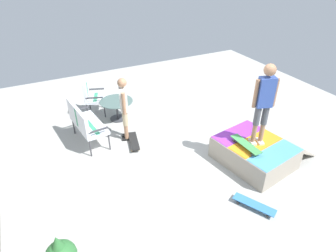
# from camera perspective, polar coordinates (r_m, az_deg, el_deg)

# --- Properties ---
(ground_plane) EXTENTS (12.00, 12.00, 0.10)m
(ground_plane) POSITION_cam_1_polar(r_m,az_deg,el_deg) (6.99, 2.81, -5.39)
(ground_plane) COLOR #A8A8A3
(skate_ramp) EXTENTS (1.84, 2.20, 0.52)m
(skate_ramp) POSITION_cam_1_polar(r_m,az_deg,el_deg) (6.79, 16.69, -4.91)
(skate_ramp) COLOR gray
(skate_ramp) RESTS_ON ground_plane
(patio_bench) EXTENTS (1.31, 0.70, 1.02)m
(patio_bench) POSITION_cam_1_polar(r_m,az_deg,el_deg) (7.21, -16.19, 0.89)
(patio_bench) COLOR #38383D
(patio_bench) RESTS_ON ground_plane
(patio_chair_near_house) EXTENTS (0.77, 0.72, 1.02)m
(patio_chair_near_house) POSITION_cam_1_polar(r_m,az_deg,el_deg) (8.53, -14.88, 6.02)
(patio_chair_near_house) COLOR #38383D
(patio_chair_near_house) RESTS_ON ground_plane
(patio_table) EXTENTS (0.90, 0.90, 0.57)m
(patio_table) POSITION_cam_1_polar(r_m,az_deg,el_deg) (8.17, -10.03, 3.83)
(patio_table) COLOR #38383D
(patio_table) RESTS_ON ground_plane
(person_watching) EXTENTS (0.46, 0.31, 1.63)m
(person_watching) POSITION_cam_1_polar(r_m,az_deg,el_deg) (7.03, -8.65, 4.08)
(person_watching) COLOR black
(person_watching) RESTS_ON ground_plane
(person_skater) EXTENTS (0.32, 0.46, 1.79)m
(person_skater) POSITION_cam_1_polar(r_m,az_deg,el_deg) (6.12, 18.41, 5.04)
(person_skater) COLOR silver
(person_skater) RESTS_ON skate_ramp
(skateboard_by_bench) EXTENTS (0.82, 0.38, 0.10)m
(skateboard_by_bench) POSITION_cam_1_polar(r_m,az_deg,el_deg) (7.21, -6.73, -2.97)
(skateboard_by_bench) COLOR black
(skateboard_by_bench) RESTS_ON ground_plane
(skateboard_spare) EXTENTS (0.80, 0.55, 0.10)m
(skateboard_spare) POSITION_cam_1_polar(r_m,az_deg,el_deg) (5.81, 16.58, -14.59)
(skateboard_spare) COLOR #3372B2
(skateboard_spare) RESTS_ON ground_plane
(skateboard_on_ramp) EXTENTS (0.80, 0.22, 0.10)m
(skateboard_on_ramp) POSITION_cam_1_polar(r_m,az_deg,el_deg) (6.36, 15.05, -3.51)
(skateboard_on_ramp) COLOR #3F8C4C
(skateboard_on_ramp) RESTS_ON skate_ramp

